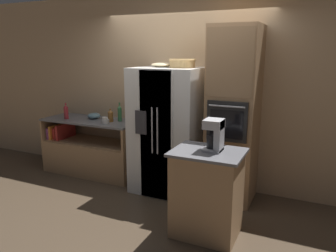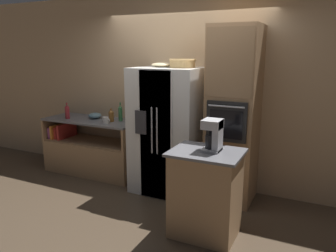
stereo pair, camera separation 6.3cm
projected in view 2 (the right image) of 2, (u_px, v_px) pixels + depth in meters
The scene contains 14 objects.
ground_plane at pixel (171, 191), 4.71m from camera, with size 20.00×20.00×0.00m, color #4C3D2D.
wall_back at pixel (186, 90), 4.83m from camera, with size 12.00×0.06×2.80m.
counter_left at pixel (93, 153), 5.39m from camera, with size 1.59×0.63×0.89m.
refrigerator at pixel (168, 130), 4.61m from camera, with size 0.93×0.82×1.75m.
wall_oven at pixel (233, 116), 4.24m from camera, with size 0.61×0.68×2.29m.
island_counter at pixel (205, 193), 3.52m from camera, with size 0.74×0.59×0.95m.
wicker_basket at pixel (182, 63), 4.35m from camera, with size 0.36×0.36×0.12m.
fruit_bowl at pixel (162, 65), 4.52m from camera, with size 0.29×0.29×0.06m.
bottle_tall at pixel (120, 113), 5.12m from camera, with size 0.06×0.06×0.29m.
bottle_short at pixel (67, 112), 5.30m from camera, with size 0.07×0.07×0.26m.
bottle_wide at pixel (111, 115), 5.09m from camera, with size 0.08×0.08×0.21m.
mug at pixel (106, 120), 4.97m from camera, with size 0.12×0.09×0.10m.
mixing_bowl at pixel (95, 116), 5.32m from camera, with size 0.21×0.21×0.09m.
coffee_maker at pixel (214, 134), 3.38m from camera, with size 0.19×0.21×0.33m.
Camera 2 is at (1.85, -3.96, 1.98)m, focal length 35.00 mm.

